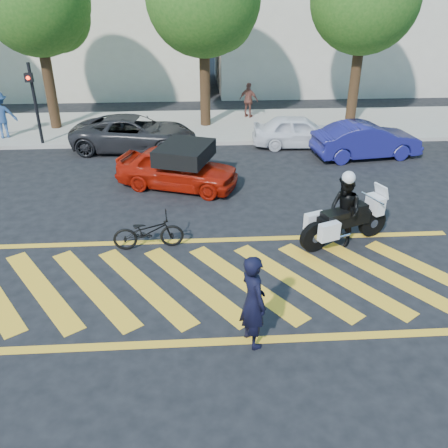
{
  "coord_description": "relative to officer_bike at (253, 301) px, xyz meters",
  "views": [
    {
      "loc": [
        -0.49,
        -8.64,
        6.03
      ],
      "look_at": [
        0.11,
        0.79,
        1.05
      ],
      "focal_mm": 38.0,
      "sensor_mm": 36.0,
      "label": 1
    }
  ],
  "objects": [
    {
      "name": "ground",
      "position": [
        -0.45,
        1.93,
        -0.92
      ],
      "size": [
        90.0,
        90.0,
        0.0
      ],
      "primitive_type": "plane",
      "color": "black",
      "rests_on": "ground"
    },
    {
      "name": "sidewalk",
      "position": [
        -0.45,
        13.93,
        -0.85
      ],
      "size": [
        60.0,
        5.0,
        0.15
      ],
      "primitive_type": "cube",
      "color": "#9E998E",
      "rests_on": "ground"
    },
    {
      "name": "crosswalk",
      "position": [
        -0.49,
        1.93,
        -0.92
      ],
      "size": [
        12.33,
        4.0,
        0.01
      ],
      "color": "yellow",
      "rests_on": "ground"
    },
    {
      "name": "tree_left",
      "position": [
        -6.82,
        14.0,
        4.07
      ],
      "size": [
        4.2,
        4.2,
        7.26
      ],
      "color": "black",
      "rests_on": "ground"
    },
    {
      "name": "tree_center",
      "position": [
        -0.32,
        14.0,
        4.17
      ],
      "size": [
        4.6,
        4.6,
        7.56
      ],
      "color": "black",
      "rests_on": "ground"
    },
    {
      "name": "tree_right",
      "position": [
        6.18,
        14.0,
        4.12
      ],
      "size": [
        4.4,
        4.4,
        7.41
      ],
      "color": "black",
      "rests_on": "ground"
    },
    {
      "name": "signal_pole",
      "position": [
        -6.95,
        11.67,
        1.0
      ],
      "size": [
        0.28,
        0.43,
        3.2
      ],
      "color": "black",
      "rests_on": "ground"
    },
    {
      "name": "officer_bike",
      "position": [
        0.0,
        0.0,
        0.0
      ],
      "size": [
        0.66,
        0.79,
        1.85
      ],
      "primitive_type": "imported",
      "rotation": [
        0.0,
        0.0,
        1.96
      ],
      "color": "black",
      "rests_on": "ground"
    },
    {
      "name": "bicycle",
      "position": [
        -2.15,
        3.57,
        -0.47
      ],
      "size": [
        1.78,
        0.77,
        0.91
      ],
      "primitive_type": "imported",
      "rotation": [
        0.0,
        0.0,
        1.67
      ],
      "color": "black",
      "rests_on": "ground"
    },
    {
      "name": "police_motorcycle",
      "position": [
        2.69,
        3.49,
        -0.31
      ],
      "size": [
        2.43,
        1.33,
        1.12
      ],
      "rotation": [
        0.0,
        0.0,
        0.38
      ],
      "color": "black",
      "rests_on": "ground"
    },
    {
      "name": "officer_moto",
      "position": [
        2.67,
        3.51,
        -0.03
      ],
      "size": [
        0.95,
        1.06,
        1.79
      ],
      "primitive_type": "imported",
      "rotation": [
        0.0,
        0.0,
        -1.19
      ],
      "color": "black",
      "rests_on": "ground"
    },
    {
      "name": "red_convertible",
      "position": [
        -1.52,
        7.33,
        -0.27
      ],
      "size": [
        4.12,
        2.75,
        1.3
      ],
      "primitive_type": "imported",
      "rotation": [
        0.0,
        0.0,
        1.22
      ],
      "color": "#A21507",
      "rests_on": "ground"
    },
    {
      "name": "parked_mid_left",
      "position": [
        -3.26,
        11.13,
        -0.27
      ],
      "size": [
        4.91,
        2.69,
        1.31
      ],
      "primitive_type": "imported",
      "rotation": [
        0.0,
        0.0,
        1.46
      ],
      "color": "black",
      "rests_on": "ground"
    },
    {
      "name": "parked_mid_right",
      "position": [
        3.12,
        11.13,
        -0.31
      ],
      "size": [
        3.68,
        1.67,
        1.23
      ],
      "primitive_type": "imported",
      "rotation": [
        0.0,
        0.0,
        1.51
      ],
      "color": "white",
      "rests_on": "ground"
    },
    {
      "name": "parked_right",
      "position": [
        5.34,
        9.73,
        -0.28
      ],
      "size": [
        4.08,
        1.89,
        1.29
      ],
      "primitive_type": "imported",
      "rotation": [
        0.0,
        0.0,
        1.71
      ],
      "color": "navy",
      "rests_on": "ground"
    },
    {
      "name": "pedestrian_left",
      "position": [
        -8.67,
        12.59,
        0.14
      ],
      "size": [
        1.36,
        1.12,
        1.83
      ],
      "primitive_type": "imported",
      "rotation": [
        0.0,
        0.0,
        3.58
      ],
      "color": "#33548D",
      "rests_on": "sidewalk"
    },
    {
      "name": "pedestrian_right",
      "position": [
        1.57,
        15.04,
        0.01
      ],
      "size": [
        0.98,
        0.8,
        1.56
      ],
      "primitive_type": "imported",
      "rotation": [
        0.0,
        0.0,
        2.6
      ],
      "color": "brown",
      "rests_on": "sidewalk"
    }
  ]
}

